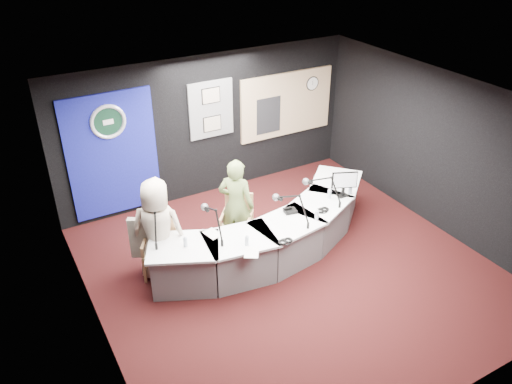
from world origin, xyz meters
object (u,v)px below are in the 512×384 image
armchair_right (237,224)px  broadcast_desk (271,234)px  person_man (158,230)px  person_woman (236,205)px  armchair_left (160,251)px

armchair_right → broadcast_desk: bearing=-6.3°
person_man → person_woman: size_ratio=1.02×
armchair_right → person_woman: bearing=0.0°
armchair_left → person_woman: (1.38, 0.08, 0.37)m
armchair_left → person_woman: 1.43m
armchair_right → person_woman: person_woman is taller
armchair_right → armchair_left: bearing=-137.0°
armchair_right → person_woman: 0.37m
broadcast_desk → person_man: person_man is taller
broadcast_desk → person_man: 1.90m
person_man → broadcast_desk: bearing=-157.6°
broadcast_desk → armchair_left: (-1.80, 0.36, 0.08)m
person_man → person_woman: bearing=-143.1°
armchair_right → person_man: bearing=-137.0°
armchair_left → armchair_right: size_ratio=0.99×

